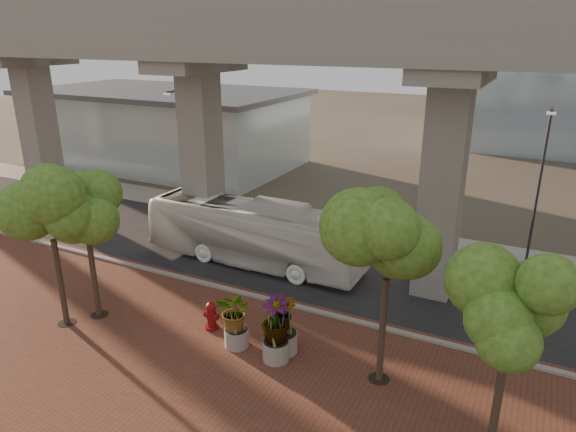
% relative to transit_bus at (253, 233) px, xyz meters
% --- Properties ---
extents(ground, '(160.00, 160.00, 0.00)m').
position_rel_transit_bus_xyz_m(ground, '(2.55, -1.16, -1.56)').
color(ground, '#3A362A').
rests_on(ground, ground).
extents(brick_plaza, '(70.00, 13.00, 0.06)m').
position_rel_transit_bus_xyz_m(brick_plaza, '(2.55, -9.16, -1.53)').
color(brick_plaza, brown).
rests_on(brick_plaza, ground).
extents(asphalt_road, '(90.00, 8.00, 0.04)m').
position_rel_transit_bus_xyz_m(asphalt_road, '(2.55, 0.84, -1.54)').
color(asphalt_road, black).
rests_on(asphalt_road, ground).
extents(curb_strip, '(70.00, 0.25, 0.16)m').
position_rel_transit_bus_xyz_m(curb_strip, '(2.55, -3.16, -1.48)').
color(curb_strip, gray).
rests_on(curb_strip, ground).
extents(far_sidewalk, '(90.00, 3.00, 0.06)m').
position_rel_transit_bus_xyz_m(far_sidewalk, '(2.55, 6.34, -1.53)').
color(far_sidewalk, gray).
rests_on(far_sidewalk, ground).
extents(transit_viaduct, '(72.00, 5.60, 12.40)m').
position_rel_transit_bus_xyz_m(transit_viaduct, '(2.55, 0.84, 5.73)').
color(transit_viaduct, gray).
rests_on(transit_viaduct, ground).
extents(station_pavilion, '(23.00, 13.00, 6.30)m').
position_rel_transit_bus_xyz_m(station_pavilion, '(-17.45, 14.84, 1.66)').
color(station_pavilion, '#ACBFC4').
rests_on(station_pavilion, ground).
extents(transit_bus, '(11.22, 2.82, 3.11)m').
position_rel_transit_bus_xyz_m(transit_bus, '(0.00, 0.00, 0.00)').
color(transit_bus, silver).
rests_on(transit_bus, ground).
extents(fire_hydrant, '(0.59, 0.53, 1.18)m').
position_rel_transit_bus_xyz_m(fire_hydrant, '(1.68, -6.06, -0.93)').
color(fire_hydrant, maroon).
rests_on(fire_hydrant, ground).
extents(planter_front, '(1.95, 1.95, 2.14)m').
position_rel_transit_bus_xyz_m(planter_front, '(3.15, -6.61, -0.20)').
color(planter_front, '#A19991').
rests_on(planter_front, ground).
extents(planter_right, '(2.28, 2.28, 2.43)m').
position_rel_transit_bus_xyz_m(planter_right, '(4.81, -6.71, -0.02)').
color(planter_right, '#A4A194').
rests_on(planter_right, ground).
extents(planter_left, '(2.13, 2.13, 2.34)m').
position_rel_transit_bus_xyz_m(planter_left, '(4.83, -6.15, -0.08)').
color(planter_left, gray).
rests_on(planter_left, ground).
extents(street_tree_far_west, '(3.32, 3.32, 6.00)m').
position_rel_transit_bus_xyz_m(street_tree_far_west, '(-3.61, -8.29, 2.97)').
color(street_tree_far_west, '#4C392B').
rests_on(street_tree_far_west, ground).
extents(street_tree_near_west, '(3.67, 3.67, 6.30)m').
position_rel_transit_bus_xyz_m(street_tree_near_west, '(-2.95, -7.28, 3.11)').
color(street_tree_near_west, '#4C392B').
rests_on(street_tree_near_west, ground).
extents(street_tree_near_east, '(3.78, 3.78, 6.47)m').
position_rel_transit_bus_xyz_m(street_tree_near_east, '(8.33, -6.14, 3.23)').
color(street_tree_near_east, '#4C392B').
rests_on(street_tree_near_east, ground).
extents(street_tree_far_east, '(3.38, 3.38, 5.95)m').
position_rel_transit_bus_xyz_m(street_tree_far_east, '(11.93, -7.88, 2.89)').
color(street_tree_far_east, '#4C392B').
rests_on(street_tree_far_east, ground).
extents(streetlamp_west, '(0.37, 1.08, 7.48)m').
position_rel_transit_bus_xyz_m(streetlamp_west, '(-8.46, 5.33, 2.82)').
color(streetlamp_west, '#323337').
rests_on(streetlamp_west, ground).
extents(streetlamp_east, '(0.38, 1.10, 7.60)m').
position_rel_transit_bus_xyz_m(streetlamp_east, '(12.09, 6.01, 2.88)').
color(streetlamp_east, '#2C2C31').
rests_on(streetlamp_east, ground).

